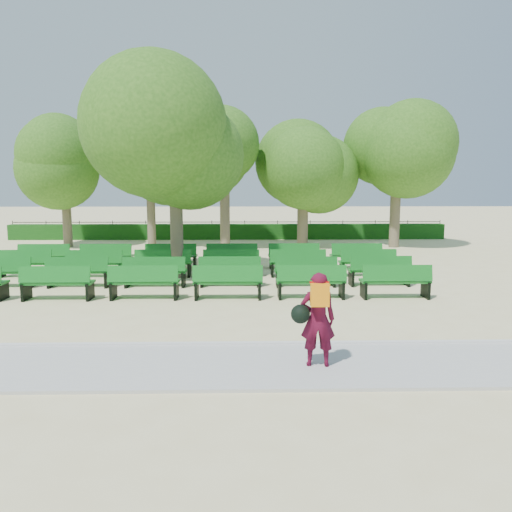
# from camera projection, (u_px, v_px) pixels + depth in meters

# --- Properties ---
(ground) EXTENTS (120.00, 120.00, 0.00)m
(ground) POSITION_uv_depth(u_px,v_px,m) (214.00, 285.00, 16.19)
(ground) COLOR beige
(paving) EXTENTS (30.00, 2.20, 0.06)m
(paving) POSITION_uv_depth(u_px,v_px,m) (188.00, 366.00, 8.86)
(paving) COLOR #B3B3AE
(paving) RESTS_ON ground
(curb) EXTENTS (30.00, 0.12, 0.10)m
(curb) POSITION_uv_depth(u_px,v_px,m) (195.00, 345.00, 10.00)
(curb) COLOR silver
(curb) RESTS_ON ground
(hedge) EXTENTS (26.00, 0.70, 0.90)m
(hedge) POSITION_uv_depth(u_px,v_px,m) (228.00, 232.00, 29.98)
(hedge) COLOR #164C13
(hedge) RESTS_ON ground
(fence) EXTENTS (26.00, 0.10, 1.02)m
(fence) POSITION_uv_depth(u_px,v_px,m) (228.00, 238.00, 30.44)
(fence) COLOR black
(fence) RESTS_ON ground
(tree_line) EXTENTS (21.80, 6.80, 7.04)m
(tree_line) POSITION_uv_depth(u_px,v_px,m) (226.00, 247.00, 26.09)
(tree_line) COLOR #3A6D1D
(tree_line) RESTS_ON ground
(bench_array) EXTENTS (2.01, 0.74, 1.24)m
(bench_array) POSITION_uv_depth(u_px,v_px,m) (195.00, 278.00, 16.86)
(bench_array) COLOR #136D1D
(bench_array) RESTS_ON ground
(tree_among) EXTENTS (4.85, 4.85, 6.52)m
(tree_among) POSITION_uv_depth(u_px,v_px,m) (175.00, 153.00, 17.03)
(tree_among) COLOR brown
(tree_among) RESTS_ON ground
(person) EXTENTS (0.80, 0.49, 1.67)m
(person) POSITION_uv_depth(u_px,v_px,m) (316.00, 318.00, 8.71)
(person) COLOR #4A0A1F
(person) RESTS_ON ground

